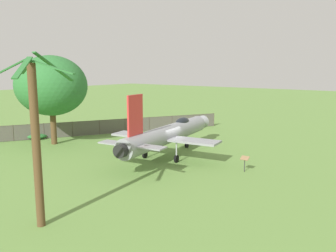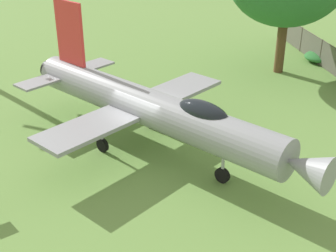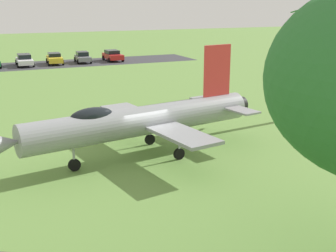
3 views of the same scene
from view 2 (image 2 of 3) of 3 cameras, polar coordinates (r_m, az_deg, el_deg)
name	(u,v)px [view 2 (image 2 of 3)]	position (r m, az deg, el deg)	size (l,w,h in m)	color
ground_plane	(149,149)	(19.77, -2.38, -2.80)	(200.00, 200.00, 0.00)	#668E42
display_jet	(154,108)	(18.66, -1.74, 2.19)	(14.73, 9.55, 5.58)	gray
shrub_near_fence	(321,57)	(31.97, 18.40, 8.13)	(2.12, 2.27, 0.61)	#2D7033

